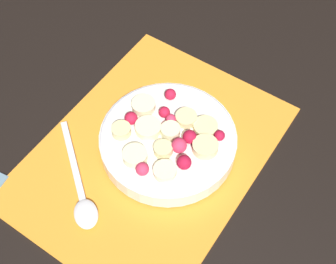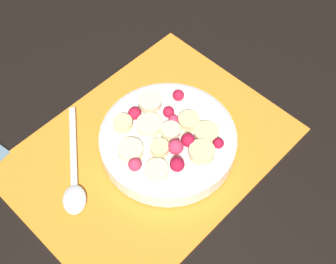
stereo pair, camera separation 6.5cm
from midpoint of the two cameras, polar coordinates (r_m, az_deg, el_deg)
ground_plane at (r=0.68m, az=-4.84°, el=-2.89°), size 3.00×3.00×0.00m
placemat at (r=0.68m, az=-4.86°, el=-2.76°), size 0.39×0.29×0.01m
fruit_bowl at (r=0.66m, az=-2.82°, el=-1.09°), size 0.19×0.19×0.05m
spoon at (r=0.65m, az=-13.31°, el=-7.88°), size 0.13×0.15×0.01m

